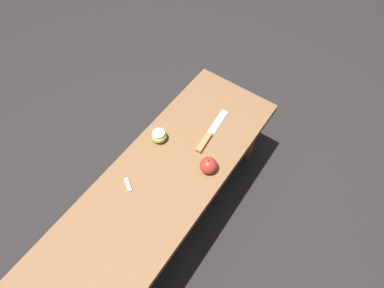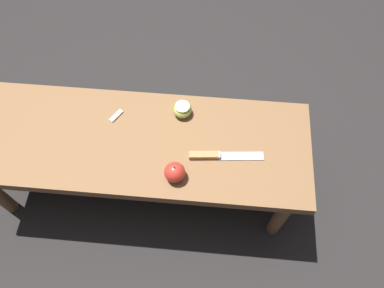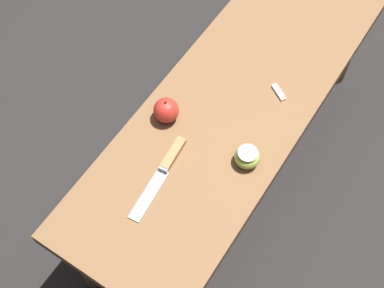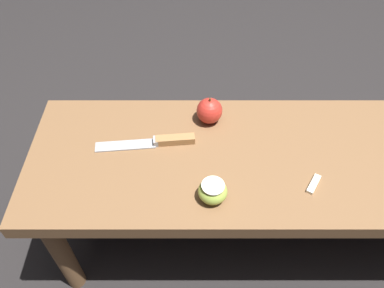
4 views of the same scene
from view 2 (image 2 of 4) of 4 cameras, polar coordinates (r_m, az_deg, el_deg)
ground_plane at (r=1.72m, az=-7.10°, el=-6.38°), size 8.00×8.00×0.00m
wooden_bench at (r=1.38m, az=-8.78°, el=-0.49°), size 1.26×0.42×0.43m
knife at (r=1.28m, az=3.52°, el=-1.77°), size 0.26×0.05×0.02m
apple_whole at (r=1.22m, az=-2.66°, el=-4.32°), size 0.07×0.07×0.08m
apple_cut at (r=1.35m, az=-1.46°, el=5.25°), size 0.07×0.07×0.05m
apple_slice_near_knife at (r=1.39m, az=-11.48°, el=4.21°), size 0.04×0.06×0.01m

